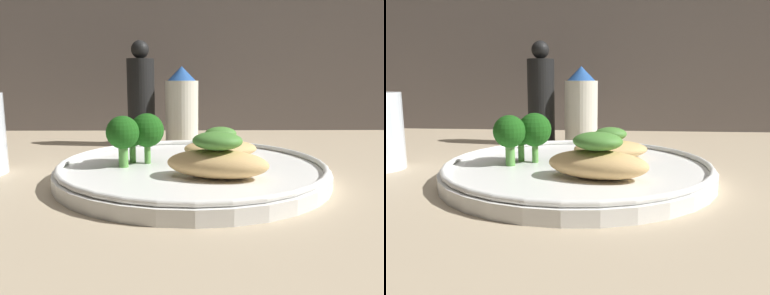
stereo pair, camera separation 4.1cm
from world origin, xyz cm
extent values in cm
cube|color=tan|center=(0.00, 0.00, -0.50)|extent=(180.00, 180.00, 1.00)
cylinder|color=white|center=(0.00, 0.00, 0.70)|extent=(29.47, 29.47, 1.40)
torus|color=white|center=(0.00, 0.00, 1.70)|extent=(28.87, 28.87, 0.60)
ellipsoid|color=tan|center=(2.33, -5.39, 2.76)|extent=(10.82, 7.29, 2.71)
ellipsoid|color=#478433|center=(2.33, -5.39, 4.99)|extent=(5.63, 4.93, 1.76)
ellipsoid|color=tan|center=(3.57, 4.78, 2.42)|extent=(9.43, 6.78, 2.04)
ellipsoid|color=#478433|center=(3.57, 4.78, 4.27)|extent=(4.14, 3.43, 1.66)
cylinder|color=#569942|center=(-5.02, 1.08, 2.62)|extent=(0.71, 0.71, 2.45)
sphere|color=#195114|center=(-5.02, 1.08, 5.18)|extent=(3.81, 3.81, 3.81)
cylinder|color=#569942|center=(-6.77, 1.64, 2.55)|extent=(0.72, 0.72, 2.29)
sphere|color=#195114|center=(-6.77, 1.64, 4.74)|extent=(2.98, 2.98, 2.98)
cylinder|color=#569942|center=(-7.43, -0.73, 2.67)|extent=(1.03, 1.03, 2.55)
sphere|color=#195114|center=(-7.43, -0.73, 5.20)|extent=(3.57, 3.57, 3.57)
cylinder|color=silver|center=(-1.35, 21.90, 5.33)|extent=(5.47, 5.47, 10.66)
cone|color=#23519E|center=(-1.35, 21.90, 11.83)|extent=(4.65, 4.65, 2.34)
cylinder|color=black|center=(-8.07, 21.90, 7.09)|extent=(4.49, 4.49, 14.17)
sphere|color=black|center=(-8.07, 21.90, 15.63)|extent=(2.92, 2.92, 2.92)
camera|label=1|loc=(-0.64, -40.44, 10.60)|focal=35.00mm
camera|label=2|loc=(3.46, -40.30, 10.60)|focal=35.00mm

